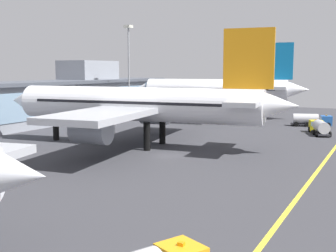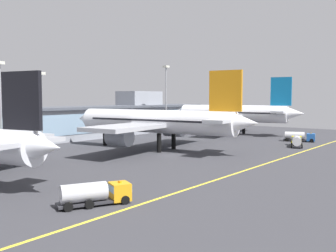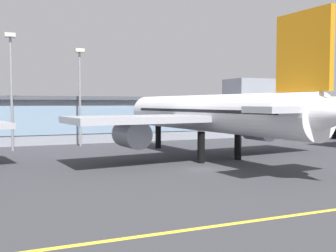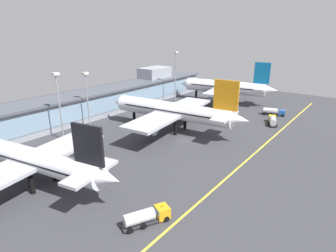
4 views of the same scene
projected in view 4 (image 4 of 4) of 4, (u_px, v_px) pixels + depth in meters
name	position (u px, v px, depth m)	size (l,w,h in m)	color
ground_plane	(183.00, 140.00, 89.28)	(194.20, 194.20, 0.00)	#38383D
taxiway_centreline_stripe	(249.00, 159.00, 76.58)	(155.36, 0.50, 0.01)	yellow
terminal_building	(97.00, 102.00, 114.99)	(141.71, 14.00, 15.50)	#9399A3
airliner_near_left	(32.00, 159.00, 62.00)	(40.07, 47.52, 16.87)	black
airliner_near_right	(173.00, 111.00, 96.08)	(45.08, 53.08, 19.35)	black
airliner_far_right	(225.00, 87.00, 134.93)	(37.78, 48.41, 20.00)	black
fuel_tanker_truck	(148.00, 216.00, 50.51)	(9.20, 6.17, 2.90)	black
baggage_tug_near	(273.00, 120.00, 104.46)	(9.32, 5.56, 2.90)	black
service_truck_far	(274.00, 112.00, 115.33)	(5.05, 9.36, 2.90)	black
apron_light_mast_west	(87.00, 91.00, 97.58)	(1.80, 1.80, 19.80)	gray
apron_light_mast_centre	(58.00, 96.00, 85.53)	(1.80, 1.80, 21.46)	gray
apron_light_mast_east	(175.00, 70.00, 130.80)	(1.80, 1.80, 24.35)	gray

